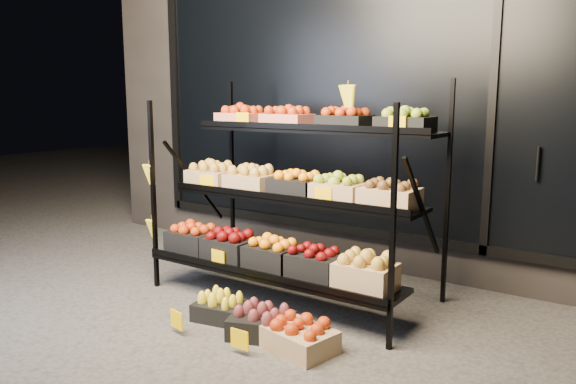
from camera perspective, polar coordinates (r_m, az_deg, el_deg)
The scene contains 8 objects.
ground at distance 3.99m, azimuth -4.83°, elevation -12.95°, with size 24.00×24.00×0.00m, color #514F4C.
building at distance 5.91m, azimuth 11.29°, elevation 11.64°, with size 6.00×2.08×3.50m.
display_rack at distance 4.23m, azimuth 0.03°, elevation -0.43°, with size 2.18×1.02×1.73m.
tag_floor_a at distance 3.82m, azimuth -11.24°, elevation -13.16°, with size 0.13×0.01×0.12m, color #FFC300.
tag_floor_b at distance 3.49m, azimuth -4.94°, elevation -15.28°, with size 0.13×0.01×0.12m, color #FFC300.
floor_crate_midleft at distance 4.00m, azimuth -6.81°, elevation -11.57°, with size 0.39×0.32×0.19m.
floor_crate_midright at distance 3.52m, azimuth 1.23°, elevation -14.39°, with size 0.47×0.39×0.21m.
floor_crate_right at distance 3.72m, azimuth -2.70°, elevation -13.06°, with size 0.48×0.42×0.20m.
Camera 1 is at (2.34, -2.84, 1.54)m, focal length 35.00 mm.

